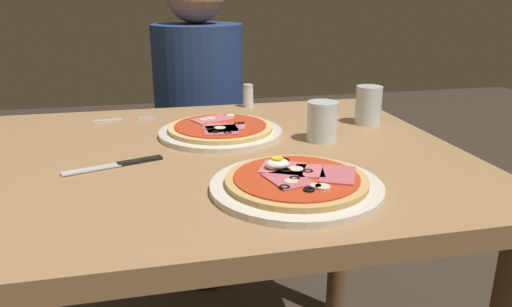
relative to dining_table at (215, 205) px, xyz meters
name	(u,v)px	position (x,y,z in m)	size (l,w,h in m)	color
dining_table	(215,205)	(0.00, 0.00, 0.00)	(1.05, 0.88, 0.76)	#9E754C
pizza_foreground	(296,183)	(0.11, -0.24, 0.14)	(0.30, 0.30, 0.05)	silver
pizza_across_left	(221,130)	(0.03, 0.12, 0.14)	(0.29, 0.29, 0.03)	silver
water_glass_near	(322,124)	(0.25, 0.03, 0.16)	(0.07, 0.07, 0.09)	silver
water_glass_far	(368,108)	(0.42, 0.14, 0.17)	(0.07, 0.07, 0.10)	silver
fork	(119,120)	(-0.21, 0.31, 0.13)	(0.16, 0.03, 0.00)	silver
knife	(121,164)	(-0.19, -0.05, 0.13)	(0.19, 0.08, 0.01)	silver
salt_shaker	(248,96)	(0.16, 0.40, 0.16)	(0.03, 0.03, 0.07)	white
diner_person	(201,140)	(0.05, 0.76, -0.08)	(0.32, 0.32, 1.18)	black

